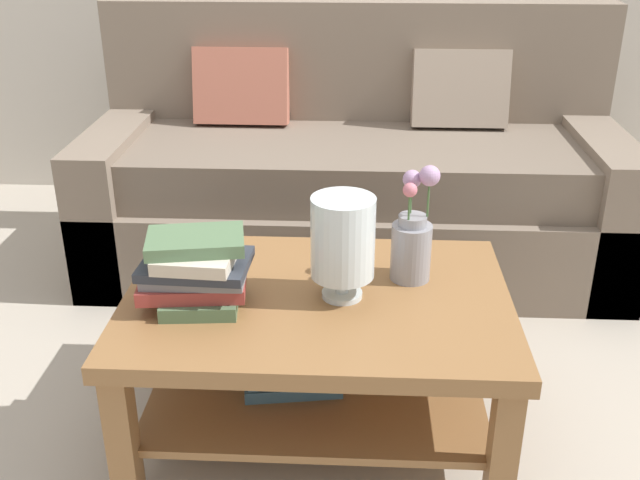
# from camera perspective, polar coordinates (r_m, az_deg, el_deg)

# --- Properties ---
(ground_plane) EXTENTS (10.00, 10.00, 0.00)m
(ground_plane) POSITION_cam_1_polar(r_m,az_deg,el_deg) (2.66, -0.19, -8.58)
(ground_plane) COLOR #ADA393
(couch) EXTENTS (2.18, 0.90, 1.06)m
(couch) POSITION_cam_1_polar(r_m,az_deg,el_deg) (3.21, 2.63, 4.76)
(couch) COLOR #7A6B5B
(couch) RESTS_ON ground
(coffee_table) EXTENTS (1.08, 0.77, 0.45)m
(coffee_table) POSITION_cam_1_polar(r_m,az_deg,el_deg) (2.16, -0.39, -7.19)
(coffee_table) COLOR olive
(coffee_table) RESTS_ON ground
(book_stack_main) EXTENTS (0.31, 0.23, 0.20)m
(book_stack_main) POSITION_cam_1_polar(r_m,az_deg,el_deg) (2.03, -9.42, -2.29)
(book_stack_main) COLOR #51704C
(book_stack_main) RESTS_ON coffee_table
(glass_hurricane_vase) EXTENTS (0.17, 0.17, 0.29)m
(glass_hurricane_vase) POSITION_cam_1_polar(r_m,az_deg,el_deg) (2.01, 1.75, 0.01)
(glass_hurricane_vase) COLOR silver
(glass_hurricane_vase) RESTS_ON coffee_table
(flower_pitcher) EXTENTS (0.13, 0.12, 0.35)m
(flower_pitcher) POSITION_cam_1_polar(r_m,az_deg,el_deg) (2.15, 7.05, 0.02)
(flower_pitcher) COLOR gray
(flower_pitcher) RESTS_ON coffee_table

